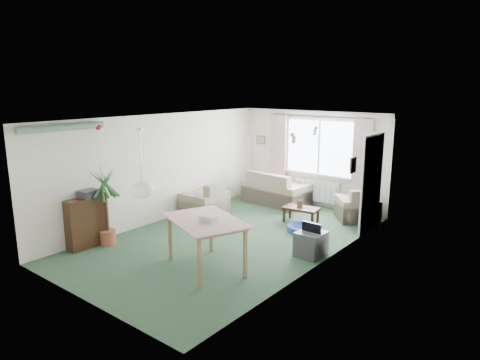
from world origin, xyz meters
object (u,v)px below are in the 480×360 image
Objects in this scene: armchair_corner at (357,204)px; houseplant at (106,207)px; armchair_left at (204,199)px; pet_bed at (301,228)px; tv_cube at (311,244)px; sofa at (276,188)px; coffee_table at (301,215)px; dining_table at (206,245)px; bookshelf at (87,223)px.

houseplant reaches higher than armchair_corner.
pet_bed is (2.39, 0.43, -0.34)m from armchair_left.
houseplant reaches higher than armchair_left.
tv_cube is (3.35, 1.92, -0.53)m from houseplant.
sofa is 2.22m from armchair_corner.
coffee_table is 0.58× the size of dining_table.
tv_cube is (3.54, 2.23, -0.25)m from bookshelf.
houseplant is 1.13× the size of dining_table.
sofa reaches higher than tv_cube.
bookshelf reaches higher than tv_cube.
pet_bed is (0.32, -0.51, -0.11)m from coffee_table.
armchair_corner is (2.22, -0.02, -0.04)m from sofa.
armchair_corner is at bearing 77.92° from dining_table.
sofa reaches higher than armchair_corner.
coffee_table reaches higher than pet_bed.
pet_bed is (-0.81, 1.06, -0.17)m from tv_cube.
dining_table is at bearing 112.76° from sofa.
bookshelf is at bearing -122.36° from coffee_table.
tv_cube is at bearing -54.26° from coffee_table.
houseplant is at bearing 15.18° from armchair_corner.
coffee_table is 4.51m from bookshelf.
bookshelf is 2.53m from dining_table.
armchair_left is 2.88m from bookshelf.
tv_cube is at bearing 55.00° from dining_table.
dining_table is (0.03, -3.14, 0.24)m from coffee_table.
coffee_table is at bearing 148.16° from sofa.
pet_bed is at bearing -58.22° from coffee_table.
armchair_left is 3.04m from dining_table.
bookshelf is 0.46m from houseplant.
armchair_corner reaches higher than tv_cube.
coffee_table is 1.55× the size of tv_cube.
armchair_corner reaches higher than coffee_table.
coffee_table is at bearing 121.78° from pet_bed.
coffee_table is at bearing 90.55° from dining_table.
sofa is 2.23m from pet_bed.
sofa is 1.86× the size of armchair_left.
bookshelf reaches higher than coffee_table.
dining_table is 2.69× the size of tv_cube.
sofa reaches higher than coffee_table.
armchair_corner is 5.79m from bookshelf.
sofa is at bearing 143.47° from coffee_table.
tv_cube is 0.83× the size of pet_bed.
houseplant reaches higher than bookshelf.
tv_cube reaches higher than coffee_table.
armchair_left is 2.58m from houseplant.
armchair_corner is 5.44m from houseplant.
houseplant is at bearing -171.12° from dining_table.
houseplant is (-0.91, -4.47, 0.33)m from sofa.
armchair_left is at bearing 133.61° from dining_table.
dining_table is at bearing 8.88° from houseplant.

